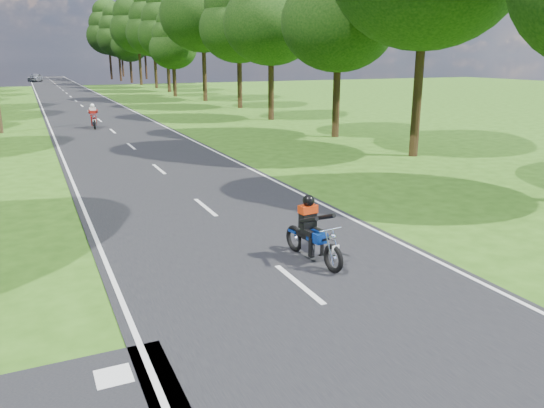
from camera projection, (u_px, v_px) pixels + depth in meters
name	position (u px, v px, depth m)	size (l,w,h in m)	color
ground	(355.00, 331.00, 8.68)	(160.00, 160.00, 0.00)	#2B5212
main_road	(76.00, 101.00, 52.44)	(7.00, 140.00, 0.02)	black
road_markings	(76.00, 102.00, 50.75)	(7.40, 140.00, 0.01)	silver
treeline	(74.00, 19.00, 59.59)	(40.00, 115.35, 14.78)	black
rider_near_blue	(313.00, 229.00, 11.39)	(0.58, 1.75, 1.46)	#0D3294
rider_far_red	(93.00, 116.00, 32.60)	(0.59, 1.77, 1.48)	#A70E0C
distant_car	(35.00, 78.00, 90.22)	(1.64, 4.07, 1.39)	#A8AAAF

